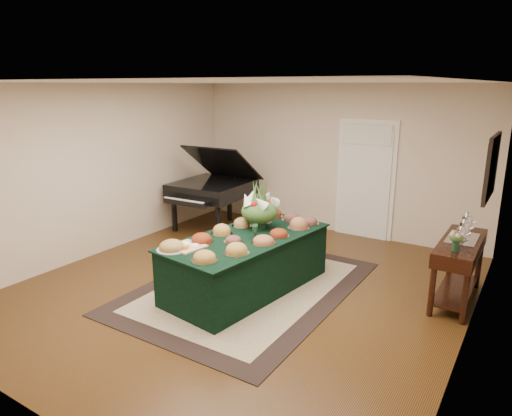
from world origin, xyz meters
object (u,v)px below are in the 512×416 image
Objects in this scene: floral_centerpiece at (260,207)px; grand_piano at (212,188)px; buffet_table at (247,263)px; mahogany_sideboard at (460,254)px.

grand_piano is (-2.03, 1.55, -0.28)m from floral_centerpiece.
buffet_table is 2.86m from grand_piano.
grand_piano is at bearing 136.89° from buffet_table.
mahogany_sideboard is at bearing 25.12° from buffet_table.
grand_piano reaches higher than buffet_table.
floral_centerpiece is 0.33× the size of grand_piano.
buffet_table is 4.65× the size of floral_centerpiece.
floral_centerpiece is at bearing 95.90° from buffet_table.
grand_piano reaches higher than mahogany_sideboard.
floral_centerpiece reaches higher than buffet_table.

